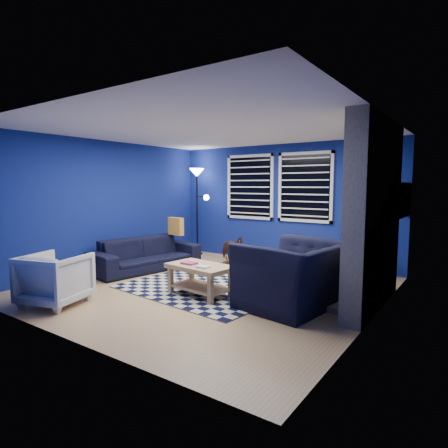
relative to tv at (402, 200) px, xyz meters
The scene contains 18 objects.
floor 3.46m from the tv, 140.73° to the right, with size 5.00×5.00×0.00m, color tan.
ceiling 3.35m from the tv, 140.73° to the right, with size 5.00×5.00×0.00m, color white.
wall_back 2.50m from the tv, 168.45° to the left, with size 5.00×5.00×0.00m, color navy.
wall_left 5.34m from the tv, 157.98° to the right, with size 5.00×5.00×0.00m, color navy.
wall_right 2.01m from the tv, 88.45° to the right, with size 5.00×5.00×0.00m, color navy.
fireplace 1.52m from the tv, 93.32° to the right, with size 0.65×2.00×2.50m.
window_left 3.24m from the tv, behind, with size 1.17×0.06×1.42m.
window_right 1.96m from the tv, 166.32° to the left, with size 1.17×0.06×1.42m.
tv is the anchor object (origin of this frame).
rug 3.50m from the tv, 140.55° to the right, with size 2.50×2.00×0.02m, color black.
sofa 4.68m from the tv, 158.02° to the right, with size 0.83×2.13×0.62m, color black.
armchair_big 2.51m from the tv, 113.72° to the right, with size 1.19×1.36×0.89m, color black.
armchair_bent 5.46m from the tv, 133.36° to the right, with size 0.76×0.79×0.71m, color gray.
rocking_horse 3.33m from the tv, behind, with size 0.63×0.29×0.53m, color #422B15.
coffee_table 3.52m from the tv, 133.15° to the right, with size 1.04×0.68×0.49m.
cabinet 1.37m from the tv, 167.00° to the left, with size 0.70×0.58×0.59m.
floor_lamp 4.46m from the tv, behind, with size 0.55×0.34×2.03m.
throw_pillow 4.24m from the tv, 166.06° to the right, with size 0.38×0.11×0.36m, color gold.
Camera 1 is at (3.56, -4.70, 1.65)m, focal length 30.00 mm.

